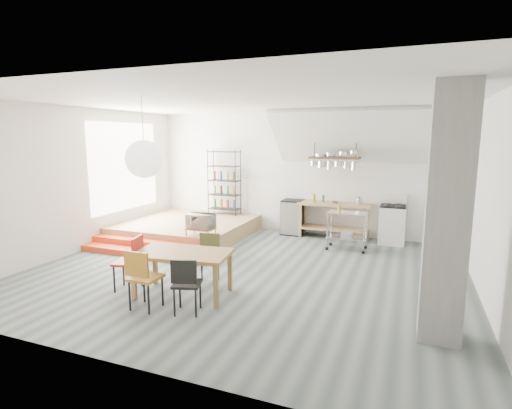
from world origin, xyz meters
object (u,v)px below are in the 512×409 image
at_px(stove, 392,224).
at_px(rolling_cart, 347,226).
at_px(dining_table, 183,257).
at_px(mini_fridge, 293,217).

height_order(stove, rolling_cart, stove).
relative_size(dining_table, rolling_cart, 1.82).
height_order(dining_table, rolling_cart, rolling_cart).
distance_m(dining_table, rolling_cart, 4.20).
bearing_deg(stove, mini_fridge, 178.99).
height_order(stove, dining_table, stove).
height_order(rolling_cart, mini_fridge, mini_fridge).
bearing_deg(mini_fridge, stove, -1.01).
xyz_separation_m(stove, mini_fridge, (-2.50, 0.04, -0.02)).
xyz_separation_m(dining_table, rolling_cart, (2.06, 3.66, -0.08)).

